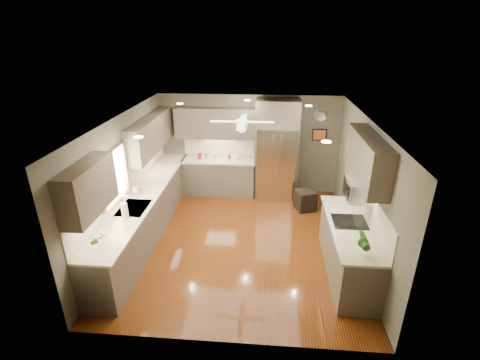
# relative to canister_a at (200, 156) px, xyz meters

# --- Properties ---
(floor) EXTENTS (5.00, 5.00, 0.00)m
(floor) POSITION_rel_canister_a_xyz_m (1.21, -2.18, -1.02)
(floor) COLOR #4E160A
(floor) RESTS_ON ground
(ceiling) EXTENTS (5.00, 5.00, 0.00)m
(ceiling) POSITION_rel_canister_a_xyz_m (1.21, -2.18, 1.48)
(ceiling) COLOR white
(ceiling) RESTS_ON ground
(wall_back) EXTENTS (4.50, 0.00, 4.50)m
(wall_back) POSITION_rel_canister_a_xyz_m (1.21, 0.32, 0.23)
(wall_back) COLOR brown
(wall_back) RESTS_ON ground
(wall_front) EXTENTS (4.50, 0.00, 4.50)m
(wall_front) POSITION_rel_canister_a_xyz_m (1.21, -4.68, 0.23)
(wall_front) COLOR brown
(wall_front) RESTS_ON ground
(wall_left) EXTENTS (0.00, 5.00, 5.00)m
(wall_left) POSITION_rel_canister_a_xyz_m (-1.04, -2.18, 0.23)
(wall_left) COLOR brown
(wall_left) RESTS_ON ground
(wall_right) EXTENTS (0.00, 5.00, 5.00)m
(wall_right) POSITION_rel_canister_a_xyz_m (3.46, -2.18, 0.23)
(wall_right) COLOR brown
(wall_right) RESTS_ON ground
(canister_a) EXTENTS (0.09, 0.09, 0.15)m
(canister_a) POSITION_rel_canister_a_xyz_m (0.00, 0.00, 0.00)
(canister_a) COLOR maroon
(canister_a) RESTS_ON back_run
(canister_b) EXTENTS (0.13, 0.13, 0.15)m
(canister_b) POSITION_rel_canister_a_xyz_m (0.18, 0.02, -0.01)
(canister_b) COLOR silver
(canister_b) RESTS_ON back_run
(canister_c) EXTENTS (0.12, 0.12, 0.16)m
(canister_c) POSITION_rel_canister_a_xyz_m (0.37, 0.04, 0.01)
(canister_c) COLOR beige
(canister_c) RESTS_ON back_run
(canister_d) EXTENTS (0.09, 0.09, 0.11)m
(canister_d) POSITION_rel_canister_a_xyz_m (0.74, 0.07, -0.02)
(canister_d) COLOR maroon
(canister_d) RESTS_ON back_run
(soap_bottle) EXTENTS (0.10, 0.10, 0.21)m
(soap_bottle) POSITION_rel_canister_a_xyz_m (-0.86, -2.08, 0.03)
(soap_bottle) COLOR white
(soap_bottle) RESTS_ON left_run
(potted_plant_left) EXTENTS (0.19, 0.15, 0.31)m
(potted_plant_left) POSITION_rel_canister_a_xyz_m (-0.75, -3.94, 0.07)
(potted_plant_left) COLOR #2A5819
(potted_plant_left) RESTS_ON left_run
(potted_plant_right) EXTENTS (0.22, 0.19, 0.37)m
(potted_plant_right) POSITION_rel_canister_a_xyz_m (3.12, -3.74, 0.10)
(potted_plant_right) COLOR #2A5819
(potted_plant_right) RESTS_ON right_run
(bowl) EXTENTS (0.23, 0.23, 0.05)m
(bowl) POSITION_rel_canister_a_xyz_m (0.90, 0.00, -0.05)
(bowl) COLOR beige
(bowl) RESTS_ON back_run
(left_run) EXTENTS (0.65, 4.70, 1.45)m
(left_run) POSITION_rel_canister_a_xyz_m (-0.75, -2.03, -0.54)
(left_run) COLOR #51473A
(left_run) RESTS_ON ground
(back_run) EXTENTS (1.85, 0.65, 1.45)m
(back_run) POSITION_rel_canister_a_xyz_m (0.48, 0.02, -0.54)
(back_run) COLOR #51473A
(back_run) RESTS_ON ground
(uppers) EXTENTS (4.50, 4.70, 0.95)m
(uppers) POSITION_rel_canister_a_xyz_m (0.47, -1.47, 0.85)
(uppers) COLOR #51473A
(uppers) RESTS_ON wall_left
(window) EXTENTS (0.05, 1.12, 0.92)m
(window) POSITION_rel_canister_a_xyz_m (-1.01, -2.68, 0.53)
(window) COLOR #BFF2B2
(window) RESTS_ON wall_left
(sink) EXTENTS (0.50, 0.70, 0.32)m
(sink) POSITION_rel_canister_a_xyz_m (-0.72, -2.68, -0.11)
(sink) COLOR silver
(sink) RESTS_ON left_run
(refrigerator) EXTENTS (1.06, 0.75, 2.45)m
(refrigerator) POSITION_rel_canister_a_xyz_m (1.91, -0.02, 0.17)
(refrigerator) COLOR silver
(refrigerator) RESTS_ON ground
(right_run) EXTENTS (0.70, 2.20, 1.45)m
(right_run) POSITION_rel_canister_a_xyz_m (3.14, -2.98, -0.54)
(right_run) COLOR #51473A
(right_run) RESTS_ON ground
(microwave) EXTENTS (0.43, 0.55, 0.34)m
(microwave) POSITION_rel_canister_a_xyz_m (3.23, -2.73, 0.46)
(microwave) COLOR silver
(microwave) RESTS_ON wall_right
(ceiling_fan) EXTENTS (1.18, 1.18, 0.32)m
(ceiling_fan) POSITION_rel_canister_a_xyz_m (1.21, -1.88, 1.31)
(ceiling_fan) COLOR white
(ceiling_fan) RESTS_ON ceiling
(recessed_lights) EXTENTS (2.84, 3.14, 0.01)m
(recessed_lights) POSITION_rel_canister_a_xyz_m (1.17, -1.78, 1.47)
(recessed_lights) COLOR white
(recessed_lights) RESTS_ON ceiling
(wall_clock) EXTENTS (0.30, 0.03, 0.30)m
(wall_clock) POSITION_rel_canister_a_xyz_m (2.96, 0.30, 1.03)
(wall_clock) COLOR white
(wall_clock) RESTS_ON wall_back
(framed_print) EXTENTS (0.36, 0.03, 0.30)m
(framed_print) POSITION_rel_canister_a_xyz_m (2.96, 0.30, 0.53)
(framed_print) COLOR black
(framed_print) RESTS_ON wall_back
(stool) EXTENTS (0.56, 0.56, 0.49)m
(stool) POSITION_rel_canister_a_xyz_m (2.62, -0.70, -0.78)
(stool) COLOR black
(stool) RESTS_ON ground
(paper_towel) EXTENTS (0.11, 0.11, 0.28)m
(paper_towel) POSITION_rel_canister_a_xyz_m (-0.72, -3.05, 0.06)
(paper_towel) COLOR white
(paper_towel) RESTS_ON left_run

